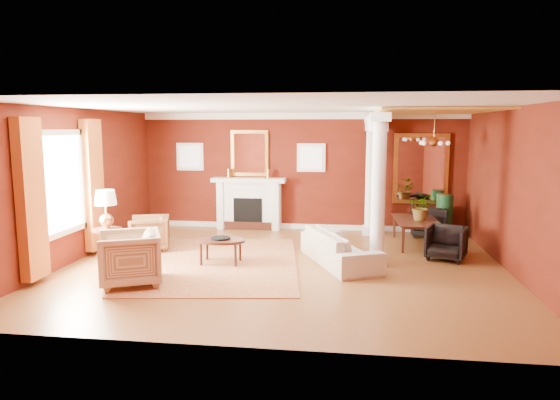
# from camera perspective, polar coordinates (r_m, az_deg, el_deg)

# --- Properties ---
(ground) EXTENTS (8.00, 8.00, 0.00)m
(ground) POSITION_cam_1_polar(r_m,az_deg,el_deg) (9.31, 0.45, -7.53)
(ground) COLOR brown
(ground) RESTS_ON ground
(room_shell) EXTENTS (8.04, 7.04, 2.92)m
(room_shell) POSITION_cam_1_polar(r_m,az_deg,el_deg) (8.97, 0.46, 4.97)
(room_shell) COLOR #5E170D
(room_shell) RESTS_ON ground
(fireplace) EXTENTS (1.85, 0.42, 1.29)m
(fireplace) POSITION_cam_1_polar(r_m,az_deg,el_deg) (12.58, -3.57, -0.38)
(fireplace) COLOR white
(fireplace) RESTS_ON ground
(overmantel_mirror) EXTENTS (0.95, 0.07, 1.15)m
(overmantel_mirror) POSITION_cam_1_polar(r_m,az_deg,el_deg) (12.59, -3.50, 5.36)
(overmantel_mirror) COLOR gold
(overmantel_mirror) RESTS_ON fireplace
(flank_window_left) EXTENTS (0.70, 0.07, 0.70)m
(flank_window_left) POSITION_cam_1_polar(r_m,az_deg,el_deg) (12.99, -10.24, 4.89)
(flank_window_left) COLOR white
(flank_window_left) RESTS_ON room_shell
(flank_window_right) EXTENTS (0.70, 0.07, 0.70)m
(flank_window_right) POSITION_cam_1_polar(r_m,az_deg,el_deg) (12.41, 3.58, 4.86)
(flank_window_right) COLOR white
(flank_window_right) RESTS_ON room_shell
(left_window) EXTENTS (0.21, 2.55, 2.60)m
(left_window) POSITION_cam_1_polar(r_m,az_deg,el_deg) (9.74, -23.40, 1.04)
(left_window) COLOR white
(left_window) RESTS_ON room_shell
(column_front) EXTENTS (0.36, 0.36, 2.80)m
(column_front) POSITION_cam_1_polar(r_m,az_deg,el_deg) (9.28, 11.17, 1.26)
(column_front) COLOR white
(column_front) RESTS_ON ground
(column_back) EXTENTS (0.36, 0.36, 2.80)m
(column_back) POSITION_cam_1_polar(r_m,az_deg,el_deg) (11.96, 10.37, 2.82)
(column_back) COLOR white
(column_back) RESTS_ON ground
(header_beam) EXTENTS (0.30, 3.20, 0.32)m
(header_beam) POSITION_cam_1_polar(r_m,az_deg,el_deg) (10.81, 10.82, 8.58)
(header_beam) COLOR white
(header_beam) RESTS_ON column_front
(amber_ceiling) EXTENTS (2.30, 3.40, 0.04)m
(amber_ceiling) POSITION_cam_1_polar(r_m,az_deg,el_deg) (10.79, 17.10, 9.69)
(amber_ceiling) COLOR gold
(amber_ceiling) RESTS_ON room_shell
(dining_mirror) EXTENTS (1.30, 0.07, 1.70)m
(dining_mirror) POSITION_cam_1_polar(r_m,az_deg,el_deg) (12.51, 15.79, 3.44)
(dining_mirror) COLOR gold
(dining_mirror) RESTS_ON room_shell
(chandelier) EXTENTS (0.60, 0.62, 0.75)m
(chandelier) POSITION_cam_1_polar(r_m,az_deg,el_deg) (10.84, 17.18, 6.39)
(chandelier) COLOR #C37F3D
(chandelier) RESTS_ON room_shell
(crown_trim) EXTENTS (8.00, 0.08, 0.16)m
(crown_trim) POSITION_cam_1_polar(r_m,az_deg,el_deg) (12.40, 2.46, 9.58)
(crown_trim) COLOR white
(crown_trim) RESTS_ON room_shell
(base_trim) EXTENTS (8.00, 0.08, 0.12)m
(base_trim) POSITION_cam_1_polar(r_m,az_deg,el_deg) (12.64, 2.38, -3.03)
(base_trim) COLOR white
(base_trim) RESTS_ON ground
(rug) EXTENTS (3.45, 4.30, 0.02)m
(rug) POSITION_cam_1_polar(r_m,az_deg,el_deg) (9.54, -7.17, -7.15)
(rug) COLOR maroon
(rug) RESTS_ON ground
(sofa) EXTENTS (1.42, 2.21, 0.84)m
(sofa) POSITION_cam_1_polar(r_m,az_deg,el_deg) (9.42, 6.87, -4.77)
(sofa) COLOR beige
(sofa) RESTS_ON ground
(armchair_leopard) EXTENTS (0.92, 0.95, 0.79)m
(armchair_leopard) POSITION_cam_1_polar(r_m,az_deg,el_deg) (10.74, -14.69, -3.49)
(armchair_leopard) COLOR black
(armchair_leopard) RESTS_ON ground
(armchair_stripe) EXTENTS (1.18, 1.21, 0.96)m
(armchair_stripe) POSITION_cam_1_polar(r_m,az_deg,el_deg) (8.48, -16.83, -6.10)
(armchair_stripe) COLOR tan
(armchair_stripe) RESTS_ON ground
(coffee_table) EXTENTS (0.93, 0.93, 0.47)m
(coffee_table) POSITION_cam_1_polar(r_m,az_deg,el_deg) (9.41, -6.80, -4.74)
(coffee_table) COLOR black
(coffee_table) RESTS_ON ground
(coffee_book) EXTENTS (0.17, 0.05, 0.23)m
(coffee_book) POSITION_cam_1_polar(r_m,az_deg,el_deg) (9.39, -7.14, -3.77)
(coffee_book) COLOR black
(coffee_book) RESTS_ON coffee_table
(side_table) EXTENTS (0.55, 0.55, 1.38)m
(side_table) POSITION_cam_1_polar(r_m,az_deg,el_deg) (9.92, -19.23, -1.60)
(side_table) COLOR black
(side_table) RESTS_ON ground
(dining_table) EXTENTS (0.61, 1.62, 0.89)m
(dining_table) POSITION_cam_1_polar(r_m,az_deg,el_deg) (11.21, 15.43, -2.76)
(dining_table) COLOR black
(dining_table) RESTS_ON ground
(dining_chair_near) EXTENTS (0.89, 0.86, 0.72)m
(dining_chair_near) POSITION_cam_1_polar(r_m,az_deg,el_deg) (10.18, 18.48, -4.50)
(dining_chair_near) COLOR black
(dining_chair_near) RESTS_ON ground
(dining_chair_far) EXTENTS (0.85, 0.80, 0.80)m
(dining_chair_far) POSITION_cam_1_polar(r_m,az_deg,el_deg) (12.24, 16.55, -2.13)
(dining_chair_far) COLOR black
(dining_chair_far) RESTS_ON ground
(green_urn) EXTENTS (0.42, 0.42, 1.02)m
(green_urn) POSITION_cam_1_polar(r_m,az_deg,el_deg) (12.29, 18.23, -2.16)
(green_urn) COLOR #133B1B
(green_urn) RESTS_ON ground
(potted_plant) EXTENTS (0.70, 0.73, 0.46)m
(potted_plant) POSITION_cam_1_polar(r_m,az_deg,el_deg) (11.05, 15.95, 0.61)
(potted_plant) COLOR #26591E
(potted_plant) RESTS_ON dining_table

